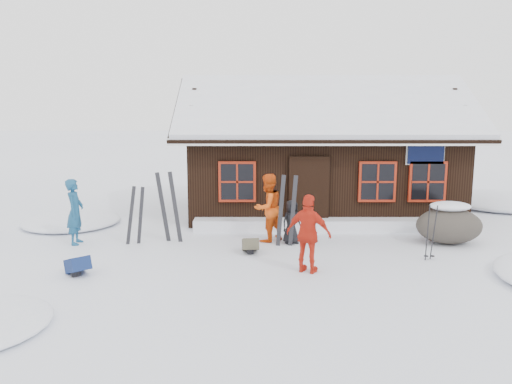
{
  "coord_description": "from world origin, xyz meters",
  "views": [
    {
      "loc": [
        -0.57,
        -11.28,
        3.43
      ],
      "look_at": [
        -0.58,
        1.03,
        1.3
      ],
      "focal_mm": 35.0,
      "sensor_mm": 36.0,
      "label": 1
    }
  ],
  "objects_px": {
    "boulder": "(449,224)",
    "ski_poles": "(431,233)",
    "skier_orange_left": "(268,208)",
    "backpack_blue": "(78,268)",
    "backpack_olive": "(250,247)",
    "skier_crouched": "(291,222)",
    "skier_teal": "(75,212)",
    "ski_pair_left": "(136,216)",
    "skier_orange_right": "(309,234)"
  },
  "relations": [
    {
      "from": "ski_poles",
      "to": "backpack_blue",
      "type": "xyz_separation_m",
      "value": [
        -7.59,
        -1.02,
        -0.47
      ]
    },
    {
      "from": "backpack_olive",
      "to": "ski_poles",
      "type": "bearing_deg",
      "value": -12.72
    },
    {
      "from": "backpack_blue",
      "to": "backpack_olive",
      "type": "distance_m",
      "value": 3.86
    },
    {
      "from": "boulder",
      "to": "ski_pair_left",
      "type": "relative_size",
      "value": 1.07
    },
    {
      "from": "skier_teal",
      "to": "boulder",
      "type": "distance_m",
      "value": 9.4
    },
    {
      "from": "skier_orange_left",
      "to": "backpack_blue",
      "type": "height_order",
      "value": "skier_orange_left"
    },
    {
      "from": "skier_crouched",
      "to": "ski_poles",
      "type": "height_order",
      "value": "ski_poles"
    },
    {
      "from": "skier_teal",
      "to": "backpack_olive",
      "type": "relative_size",
      "value": 3.35
    },
    {
      "from": "skier_orange_left",
      "to": "ski_poles",
      "type": "distance_m",
      "value": 3.96
    },
    {
      "from": "ski_poles",
      "to": "backpack_blue",
      "type": "relative_size",
      "value": 2.47
    },
    {
      "from": "skier_orange_left",
      "to": "skier_orange_right",
      "type": "xyz_separation_m",
      "value": [
        0.79,
        -2.46,
        -0.05
      ]
    },
    {
      "from": "skier_orange_right",
      "to": "ski_pair_left",
      "type": "xyz_separation_m",
      "value": [
        -4.09,
        2.18,
        -0.11
      ]
    },
    {
      "from": "ski_poles",
      "to": "backpack_blue",
      "type": "distance_m",
      "value": 7.67
    },
    {
      "from": "skier_teal",
      "to": "skier_crouched",
      "type": "distance_m",
      "value": 5.42
    },
    {
      "from": "boulder",
      "to": "backpack_olive",
      "type": "height_order",
      "value": "boulder"
    },
    {
      "from": "skier_orange_left",
      "to": "ski_pair_left",
      "type": "xyz_separation_m",
      "value": [
        -3.3,
        -0.28,
        -0.16
      ]
    },
    {
      "from": "skier_crouched",
      "to": "ski_pair_left",
      "type": "xyz_separation_m",
      "value": [
        -3.9,
        -0.05,
        0.16
      ]
    },
    {
      "from": "boulder",
      "to": "backpack_blue",
      "type": "distance_m",
      "value": 8.87
    },
    {
      "from": "skier_teal",
      "to": "backpack_olive",
      "type": "bearing_deg",
      "value": -103.11
    },
    {
      "from": "backpack_olive",
      "to": "backpack_blue",
      "type": "bearing_deg",
      "value": -161.4
    },
    {
      "from": "skier_teal",
      "to": "skier_orange_right",
      "type": "relative_size",
      "value": 1.0
    },
    {
      "from": "boulder",
      "to": "skier_crouched",
      "type": "bearing_deg",
      "value": -179.55
    },
    {
      "from": "ski_pair_left",
      "to": "ski_poles",
      "type": "relative_size",
      "value": 1.18
    },
    {
      "from": "skier_orange_right",
      "to": "backpack_blue",
      "type": "distance_m",
      "value": 4.8
    },
    {
      "from": "ski_poles",
      "to": "boulder",
      "type": "bearing_deg",
      "value": 55.41
    },
    {
      "from": "ski_poles",
      "to": "backpack_olive",
      "type": "xyz_separation_m",
      "value": [
        -4.05,
        0.53,
        -0.47
      ]
    },
    {
      "from": "skier_teal",
      "to": "skier_orange_left",
      "type": "height_order",
      "value": "skier_orange_left"
    },
    {
      "from": "skier_orange_right",
      "to": "skier_crouched",
      "type": "bearing_deg",
      "value": -58.43
    },
    {
      "from": "skier_teal",
      "to": "boulder",
      "type": "bearing_deg",
      "value": -92.67
    },
    {
      "from": "skier_teal",
      "to": "boulder",
      "type": "height_order",
      "value": "skier_teal"
    },
    {
      "from": "backpack_blue",
      "to": "ski_poles",
      "type": "bearing_deg",
      "value": -31.53
    },
    {
      "from": "skier_crouched",
      "to": "skier_teal",
      "type": "bearing_deg",
      "value": 150.25
    },
    {
      "from": "skier_teal",
      "to": "backpack_blue",
      "type": "height_order",
      "value": "skier_teal"
    },
    {
      "from": "boulder",
      "to": "ski_poles",
      "type": "height_order",
      "value": "ski_poles"
    },
    {
      "from": "skier_crouched",
      "to": "skier_orange_left",
      "type": "bearing_deg",
      "value": 128.22
    },
    {
      "from": "skier_crouched",
      "to": "backpack_olive",
      "type": "bearing_deg",
      "value": -171.82
    },
    {
      "from": "skier_crouched",
      "to": "backpack_blue",
      "type": "xyz_separation_m",
      "value": [
        -4.56,
        -2.37,
        -0.41
      ]
    },
    {
      "from": "skier_teal",
      "to": "ski_poles",
      "type": "xyz_separation_m",
      "value": [
        8.44,
        -1.31,
        -0.22
      ]
    },
    {
      "from": "boulder",
      "to": "backpack_olive",
      "type": "relative_size",
      "value": 3.31
    },
    {
      "from": "ski_poles",
      "to": "backpack_blue",
      "type": "height_order",
      "value": "ski_poles"
    },
    {
      "from": "skier_teal",
      "to": "ski_poles",
      "type": "height_order",
      "value": "skier_teal"
    },
    {
      "from": "skier_teal",
      "to": "backpack_blue",
      "type": "relative_size",
      "value": 3.16
    },
    {
      "from": "skier_crouched",
      "to": "backpack_blue",
      "type": "bearing_deg",
      "value": 177.4
    },
    {
      "from": "skier_orange_left",
      "to": "skier_crouched",
      "type": "distance_m",
      "value": 0.71
    },
    {
      "from": "ski_pair_left",
      "to": "backpack_olive",
      "type": "xyz_separation_m",
      "value": [
        2.87,
        -0.76,
        -0.58
      ]
    },
    {
      "from": "skier_crouched",
      "to": "backpack_blue",
      "type": "height_order",
      "value": "skier_crouched"
    },
    {
      "from": "ski_pair_left",
      "to": "backpack_blue",
      "type": "distance_m",
      "value": 2.48
    },
    {
      "from": "skier_teal",
      "to": "boulder",
      "type": "xyz_separation_m",
      "value": [
        9.39,
        0.06,
        -0.34
      ]
    },
    {
      "from": "ski_pair_left",
      "to": "ski_poles",
      "type": "xyz_separation_m",
      "value": [
        6.93,
        -1.3,
        -0.1
      ]
    },
    {
      "from": "ski_pair_left",
      "to": "backpack_olive",
      "type": "relative_size",
      "value": 3.09
    }
  ]
}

